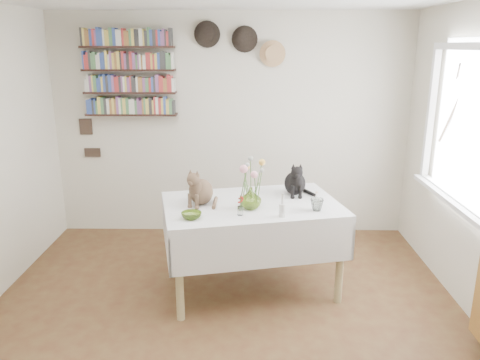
{
  "coord_description": "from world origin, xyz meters",
  "views": [
    {
      "loc": [
        0.18,
        -3.0,
        2.14
      ],
      "look_at": [
        0.12,
        0.77,
        1.05
      ],
      "focal_mm": 35.0,
      "sensor_mm": 36.0,
      "label": 1
    }
  ],
  "objects_px": {
    "black_cat": "(295,177)",
    "flower_vase": "(251,198)",
    "tabby_cat": "(201,185)",
    "dining_table": "(251,225)",
    "bookshelf_unit": "(129,74)"
  },
  "relations": [
    {
      "from": "black_cat",
      "to": "bookshelf_unit",
      "type": "height_order",
      "value": "bookshelf_unit"
    },
    {
      "from": "dining_table",
      "to": "tabby_cat",
      "type": "relative_size",
      "value": 5.05
    },
    {
      "from": "tabby_cat",
      "to": "flower_vase",
      "type": "xyz_separation_m",
      "value": [
        0.43,
        -0.13,
        -0.07
      ]
    },
    {
      "from": "tabby_cat",
      "to": "flower_vase",
      "type": "bearing_deg",
      "value": 9.42
    },
    {
      "from": "tabby_cat",
      "to": "bookshelf_unit",
      "type": "distance_m",
      "value": 1.8
    },
    {
      "from": "tabby_cat",
      "to": "flower_vase",
      "type": "relative_size",
      "value": 1.81
    },
    {
      "from": "bookshelf_unit",
      "to": "tabby_cat",
      "type": "bearing_deg",
      "value": -55.86
    },
    {
      "from": "tabby_cat",
      "to": "bookshelf_unit",
      "type": "height_order",
      "value": "bookshelf_unit"
    },
    {
      "from": "tabby_cat",
      "to": "black_cat",
      "type": "height_order",
      "value": "tabby_cat"
    },
    {
      "from": "dining_table",
      "to": "flower_vase",
      "type": "height_order",
      "value": "flower_vase"
    },
    {
      "from": "flower_vase",
      "to": "bookshelf_unit",
      "type": "height_order",
      "value": "bookshelf_unit"
    },
    {
      "from": "black_cat",
      "to": "flower_vase",
      "type": "distance_m",
      "value": 0.59
    },
    {
      "from": "dining_table",
      "to": "bookshelf_unit",
      "type": "height_order",
      "value": "bookshelf_unit"
    },
    {
      "from": "tabby_cat",
      "to": "bookshelf_unit",
      "type": "bearing_deg",
      "value": 150.33
    },
    {
      "from": "tabby_cat",
      "to": "black_cat",
      "type": "xyz_separation_m",
      "value": [
        0.84,
        0.28,
        -0.01
      ]
    }
  ]
}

